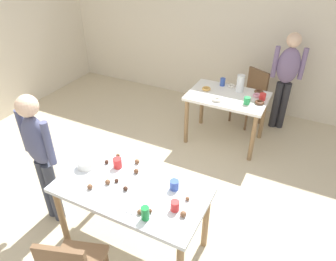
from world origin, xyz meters
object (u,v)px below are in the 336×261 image
person_girl_near (40,151)px  person_adult_far (287,74)px  pitcher_far (240,83)px  soda_can (145,213)px  mixing_bowl (86,164)px  dining_table_near (131,196)px  dining_table_far (227,102)px  chair_far_table (252,94)px

person_girl_near → person_adult_far: size_ratio=0.99×
person_adult_far → pitcher_far: bearing=-133.2°
person_girl_near → soda_can: bearing=-6.9°
person_adult_far → mixing_bowl: person_adult_far is taller
dining_table_near → dining_table_far: size_ratio=1.27×
dining_table_far → chair_far_table: (0.19, 0.71, -0.14)m
chair_far_table → pitcher_far: (-0.08, -0.52, 0.37)m
person_girl_near → soda_can: person_girl_near is taller
person_adult_far → dining_table_near: bearing=-106.1°
mixing_bowl → pitcher_far: size_ratio=0.69×
soda_can → dining_table_far: bearing=92.0°
soda_can → chair_far_table: bearing=88.1°
soda_can → pitcher_far: bearing=89.5°
chair_far_table → mixing_bowl: bearing=-108.4°
person_adult_far → soda_can: size_ratio=12.34×
dining_table_far → soda_can: bearing=-88.0°
mixing_bowl → pitcher_far: bearing=69.5°
person_adult_far → mixing_bowl: size_ratio=9.00×
mixing_bowl → soda_can: soda_can is taller
dining_table_near → mixing_bowl: 0.57m
dining_table_far → person_girl_near: 2.56m
dining_table_far → pitcher_far: pitcher_far is taller
chair_far_table → pitcher_far: pitcher_far is taller
dining_table_near → person_adult_far: 3.06m
mixing_bowl → person_adult_far: bearing=64.1°
dining_table_far → mixing_bowl: bearing=-109.6°
dining_table_far → mixing_bowl: (-0.75, -2.12, 0.15)m
mixing_bowl → soda_can: 0.89m
dining_table_near → soda_can: size_ratio=11.28×
mixing_bowl → dining_table_near: bearing=-6.3°
chair_far_table → soda_can: size_ratio=7.13×
chair_far_table → soda_can: soda_can is taller
chair_far_table → person_adult_far: 0.60m
mixing_bowl → soda_can: bearing=-19.6°
person_adult_far → dining_table_far: bearing=-130.3°
dining_table_far → person_adult_far: (0.64, 0.75, 0.26)m
person_girl_near → pitcher_far: size_ratio=6.14×
chair_far_table → person_girl_near: 3.30m
dining_table_far → chair_far_table: bearing=75.1°
dining_table_far → pitcher_far: 0.32m
dining_table_near → soda_can: (0.29, -0.24, 0.16)m
dining_table_near → person_girl_near: (-0.97, -0.09, 0.24)m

